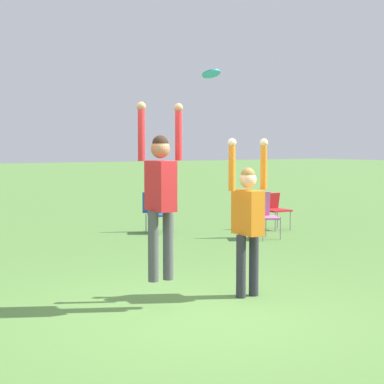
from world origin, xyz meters
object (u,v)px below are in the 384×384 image
object	(u,v)px
camping_chair_2	(274,207)
camping_chair_3	(157,210)
camping_chair_1	(261,212)
frisbee	(211,74)
person_defending	(248,214)
person_jumping	(161,188)

from	to	relation	value
camping_chair_2	camping_chair_3	xyz separation A→B (m)	(-2.42, 0.99, -0.01)
camping_chair_1	camping_chair_2	distance (m)	1.45
camping_chair_1	camping_chair_2	world-z (taller)	camping_chair_1
frisbee	camping_chair_3	xyz separation A→B (m)	(2.43, 5.52, -2.23)
person_defending	camping_chair_3	world-z (taller)	person_defending
frisbee	camping_chair_2	distance (m)	7.00
frisbee	camping_chair_2	size ratio (longest dim) A/B	0.28
person_defending	camping_chair_2	bearing A→B (deg)	140.32
camping_chair_1	camping_chair_2	xyz separation A→B (m)	(1.12, 0.92, -0.04)
person_jumping	person_defending	size ratio (longest dim) A/B	1.03
person_defending	camping_chair_3	size ratio (longest dim) A/B	2.26
camping_chair_1	camping_chair_3	world-z (taller)	camping_chair_1
camping_chair_1	camping_chair_3	size ratio (longest dim) A/B	1.09
camping_chair_3	frisbee	bearing A→B (deg)	93.47
person_defending	camping_chair_3	bearing A→B (deg)	164.20
person_jumping	camping_chair_2	world-z (taller)	person_jumping
camping_chair_2	camping_chair_3	world-z (taller)	camping_chair_3
camping_chair_1	person_jumping	bearing A→B (deg)	69.33
frisbee	person_jumping	bearing A→B (deg)	-172.38
person_jumping	person_defending	distance (m)	1.25
frisbee	camping_chair_3	distance (m)	6.43
person_defending	frisbee	size ratio (longest dim) A/B	8.61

